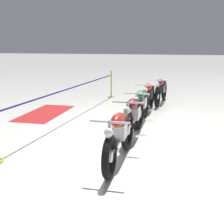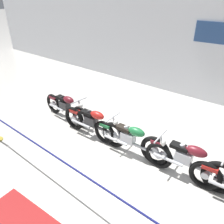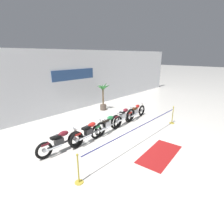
% 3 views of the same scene
% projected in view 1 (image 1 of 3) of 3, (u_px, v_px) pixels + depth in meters
% --- Properties ---
extents(ground_plane, '(120.00, 120.00, 0.00)m').
position_uv_depth(ground_plane, '(123.00, 120.00, 7.76)').
color(ground_plane, silver).
extents(motorcycle_maroon_0, '(2.11, 0.62, 0.93)m').
position_uv_depth(motorcycle_maroon_0, '(161.00, 90.00, 9.99)').
color(motorcycle_maroon_0, black).
rests_on(motorcycle_maroon_0, ground).
extents(motorcycle_red_1, '(2.24, 0.62, 0.95)m').
position_uv_depth(motorcycle_red_1, '(148.00, 96.00, 8.74)').
color(motorcycle_red_1, black).
rests_on(motorcycle_red_1, ground).
extents(motorcycle_green_2, '(2.35, 0.62, 0.92)m').
position_uv_depth(motorcycle_green_2, '(141.00, 105.00, 7.55)').
color(motorcycle_green_2, black).
rests_on(motorcycle_green_2, ground).
extents(motorcycle_maroon_3, '(2.27, 0.62, 0.97)m').
position_uv_depth(motorcycle_maroon_3, '(134.00, 117.00, 6.19)').
color(motorcycle_maroon_3, black).
rests_on(motorcycle_maroon_3, ground).
extents(motorcycle_red_4, '(2.29, 0.62, 0.93)m').
position_uv_depth(motorcycle_red_4, '(119.00, 135.00, 5.01)').
color(motorcycle_red_4, black).
rests_on(motorcycle_red_4, ground).
extents(stanchion_far_left, '(6.83, 0.28, 1.05)m').
position_uv_depth(stanchion_far_left, '(91.00, 87.00, 9.12)').
color(stanchion_far_left, gold).
rests_on(stanchion_far_left, ground).
extents(floor_banner, '(2.44, 1.26, 0.01)m').
position_uv_depth(floor_banner, '(45.00, 113.00, 8.59)').
color(floor_banner, maroon).
rests_on(floor_banner, ground).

